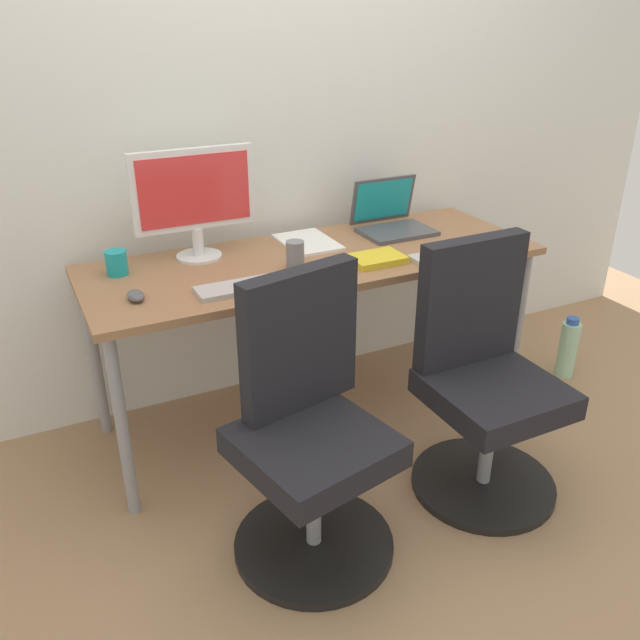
# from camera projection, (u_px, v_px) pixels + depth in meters

# --- Properties ---
(ground_plane) EXTENTS (5.28, 5.28, 0.00)m
(ground_plane) POSITION_uv_depth(u_px,v_px,m) (315.00, 413.00, 3.00)
(ground_plane) COLOR #9E7A56
(back_wall) EXTENTS (4.40, 0.04, 2.60)m
(back_wall) POSITION_uv_depth(u_px,v_px,m) (271.00, 101.00, 2.77)
(back_wall) COLOR silver
(back_wall) RESTS_ON ground
(desk) EXTENTS (1.83, 0.66, 0.75)m
(desk) POSITION_uv_depth(u_px,v_px,m) (315.00, 271.00, 2.71)
(desk) COLOR #996B47
(desk) RESTS_ON ground
(office_chair_left) EXTENTS (0.54, 0.54, 0.94)m
(office_chair_left) POSITION_uv_depth(u_px,v_px,m) (309.00, 434.00, 2.14)
(office_chair_left) COLOR black
(office_chair_left) RESTS_ON ground
(office_chair_right) EXTENTS (0.54, 0.54, 0.94)m
(office_chair_right) POSITION_uv_depth(u_px,v_px,m) (483.00, 383.00, 2.42)
(office_chair_right) COLOR black
(office_chair_right) RESTS_ON ground
(water_bottle_on_floor) EXTENTS (0.09, 0.09, 0.31)m
(water_bottle_on_floor) POSITION_uv_depth(u_px,v_px,m) (568.00, 348.00, 3.25)
(water_bottle_on_floor) COLOR #A5D8B2
(water_bottle_on_floor) RESTS_ON ground
(desktop_monitor) EXTENTS (0.48, 0.18, 0.43)m
(desktop_monitor) POSITION_uv_depth(u_px,v_px,m) (194.00, 196.00, 2.56)
(desktop_monitor) COLOR silver
(desktop_monitor) RESTS_ON desk
(open_laptop) EXTENTS (0.31, 0.27, 0.22)m
(open_laptop) POSITION_uv_depth(u_px,v_px,m) (391.00, 218.00, 2.96)
(open_laptop) COLOR #4C4C51
(open_laptop) RESTS_ON desk
(keyboard_by_monitor) EXTENTS (0.34, 0.12, 0.02)m
(keyboard_by_monitor) POSITION_uv_depth(u_px,v_px,m) (243.00, 287.00, 2.37)
(keyboard_by_monitor) COLOR #B7B7B7
(keyboard_by_monitor) RESTS_ON desk
(keyboard_by_laptop) EXTENTS (0.34, 0.12, 0.02)m
(keyboard_by_laptop) POSITION_uv_depth(u_px,v_px,m) (451.00, 255.00, 2.66)
(keyboard_by_laptop) COLOR #B7B7B7
(keyboard_by_laptop) RESTS_ON desk
(mouse_by_monitor) EXTENTS (0.06, 0.10, 0.03)m
(mouse_by_monitor) POSITION_uv_depth(u_px,v_px,m) (329.00, 272.00, 2.48)
(mouse_by_monitor) COLOR #515156
(mouse_by_monitor) RESTS_ON desk
(mouse_by_laptop) EXTENTS (0.06, 0.10, 0.03)m
(mouse_by_laptop) POSITION_uv_depth(u_px,v_px,m) (136.00, 296.00, 2.28)
(mouse_by_laptop) COLOR #515156
(mouse_by_laptop) RESTS_ON desk
(coffee_mug) EXTENTS (0.08, 0.08, 0.09)m
(coffee_mug) POSITION_uv_depth(u_px,v_px,m) (117.00, 263.00, 2.48)
(coffee_mug) COLOR teal
(coffee_mug) RESTS_ON desk
(pen_cup) EXTENTS (0.07, 0.07, 0.10)m
(pen_cup) POSITION_uv_depth(u_px,v_px,m) (295.00, 255.00, 2.54)
(pen_cup) COLOR slate
(pen_cup) RESTS_ON desk
(notebook) EXTENTS (0.21, 0.15, 0.03)m
(notebook) POSITION_uv_depth(u_px,v_px,m) (377.00, 259.00, 2.61)
(notebook) COLOR yellow
(notebook) RESTS_ON desk
(paper_pile) EXTENTS (0.21, 0.30, 0.01)m
(paper_pile) POSITION_uv_depth(u_px,v_px,m) (308.00, 242.00, 2.82)
(paper_pile) COLOR white
(paper_pile) RESTS_ON desk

